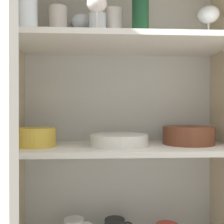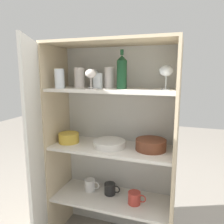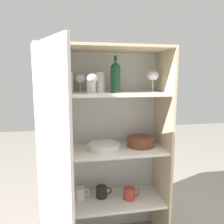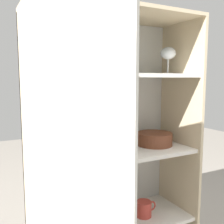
{
  "view_description": "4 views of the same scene",
  "coord_description": "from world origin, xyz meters",
  "views": [
    {
      "loc": [
        -0.1,
        -0.86,
        0.87
      ],
      "look_at": [
        -0.04,
        0.22,
        0.86
      ],
      "focal_mm": 42.0,
      "sensor_mm": 36.0,
      "label": 1
    },
    {
      "loc": [
        0.47,
        -1.23,
        1.25
      ],
      "look_at": [
        -0.01,
        0.21,
        0.97
      ],
      "focal_mm": 35.0,
      "sensor_mm": 36.0,
      "label": 2
    },
    {
      "loc": [
        -0.23,
        -1.33,
        1.24
      ],
      "look_at": [
        0.04,
        0.14,
        1.01
      ],
      "focal_mm": 35.0,
      "sensor_mm": 36.0,
      "label": 3
    },
    {
      "loc": [
        -0.63,
        -1.02,
        1.11
      ],
      "look_at": [
        -0.01,
        0.18,
        0.94
      ],
      "focal_mm": 42.0,
      "sensor_mm": 36.0,
      "label": 4
    }
  ],
  "objects": [
    {
      "name": "coffee_mug_extra_2",
      "position": [
        -0.19,
        0.21,
        0.38
      ],
      "size": [
        0.12,
        0.08,
        0.09
      ],
      "color": "white",
      "rests_on": "shelf_board_lower"
    },
    {
      "name": "shelf_board_upper",
      "position": [
        0.0,
        0.17,
        1.13
      ],
      "size": [
        0.85,
        0.33,
        0.02
      ],
      "primitive_type": "cube",
      "color": "silver"
    },
    {
      "name": "shelf_board_lower",
      "position": [
        0.0,
        0.17,
        0.33
      ],
      "size": [
        0.85,
        0.33,
        0.02
      ],
      "primitive_type": "cube",
      "color": "silver"
    },
    {
      "name": "tumbler_glass_3",
      "position": [
        -0.03,
        0.21,
        1.21
      ],
      "size": [
        0.07,
        0.07,
        0.14
      ],
      "color": "silver",
      "rests_on": "shelf_board_upper"
    },
    {
      "name": "coffee_mug_primary",
      "position": [
        -0.03,
        0.21,
        0.38
      ],
      "size": [
        0.12,
        0.08,
        0.09
      ],
      "color": "black",
      "rests_on": "shelf_board_lower"
    },
    {
      "name": "wine_glass_0",
      "position": [
        -0.1,
        0.05,
        1.23
      ],
      "size": [
        0.07,
        0.07,
        0.13
      ],
      "color": "silver",
      "rests_on": "shelf_board_upper"
    },
    {
      "name": "mixing_bowl_large",
      "position": [
        0.27,
        0.19,
        0.77
      ],
      "size": [
        0.21,
        0.21,
        0.07
      ],
      "color": "brown",
      "rests_on": "shelf_board_middle"
    },
    {
      "name": "cupboard_side_left",
      "position": [
        -0.43,
        0.17,
        0.72
      ],
      "size": [
        0.02,
        0.37,
        1.43
      ],
      "primitive_type": "cube",
      "color": "#CCB793",
      "rests_on": "ground_plane"
    },
    {
      "name": "wine_bottle",
      "position": [
        0.07,
        0.17,
        1.25
      ],
      "size": [
        0.07,
        0.07,
        0.25
      ],
      "color": "#194728",
      "rests_on": "shelf_board_upper"
    },
    {
      "name": "cupboard_door",
      "position": [
        -0.34,
        -0.21,
        0.72
      ],
      "size": [
        0.22,
        0.4,
        1.43
      ],
      "color": "silver",
      "rests_on": "ground_plane"
    },
    {
      "name": "wine_glass_1",
      "position": [
        0.35,
        0.19,
        1.25
      ],
      "size": [
        0.09,
        0.09,
        0.15
      ],
      "color": "white",
      "rests_on": "shelf_board_upper"
    },
    {
      "name": "wine_glass_2",
      "position": [
        -0.17,
        0.24,
        1.23
      ],
      "size": [
        0.09,
        0.09,
        0.13
      ],
      "color": "white",
      "rests_on": "shelf_board_upper"
    },
    {
      "name": "tumbler_glass_2",
      "position": [
        -0.34,
        0.07,
        1.21
      ],
      "size": [
        0.07,
        0.07,
        0.13
      ],
      "color": "white",
      "rests_on": "shelf_board_upper"
    },
    {
      "name": "cupboard_side_right",
      "position": [
        0.43,
        0.17,
        0.72
      ],
      "size": [
        0.02,
        0.37,
        1.43
      ],
      "primitive_type": "cube",
      "color": "#CCB793",
      "rests_on": "ground_plane"
    },
    {
      "name": "cupboard_back_panel",
      "position": [
        0.0,
        0.34,
        0.72
      ],
      "size": [
        0.88,
        0.02,
        1.43
      ],
      "primitive_type": "cube",
      "color": "silver",
      "rests_on": "ground_plane"
    },
    {
      "name": "serving_bowl_small",
      "position": [
        -0.33,
        0.15,
        0.77
      ],
      "size": [
        0.15,
        0.15,
        0.07
      ],
      "color": "gold",
      "rests_on": "shelf_board_middle"
    },
    {
      "name": "plate_stack_white",
      "position": [
        -0.02,
        0.16,
        0.75
      ],
      "size": [
        0.23,
        0.23,
        0.04
      ],
      "color": "silver",
      "rests_on": "shelf_board_middle"
    },
    {
      "name": "coffee_mug_extra_1",
      "position": [
        0.18,
        0.15,
        0.38
      ],
      "size": [
        0.13,
        0.09,
        0.09
      ],
      "color": "#BC3D33",
      "rests_on": "shelf_board_lower"
    },
    {
      "name": "shelf_board_middle",
      "position": [
        0.0,
        0.17,
        0.72
      ],
      "size": [
        0.85,
        0.33,
        0.02
      ],
      "primitive_type": "cube",
      "color": "silver"
    },
    {
      "name": "tumbler_glass_1",
      "position": [
        -0.1,
        0.16,
        1.19
      ],
      "size": [
        0.07,
        0.07,
        0.1
      ],
      "color": "white",
      "rests_on": "shelf_board_upper"
    },
    {
      "name": "tumbler_glass_0",
      "position": [
        -0.26,
        0.2,
        1.21
      ],
      "size": [
        0.08,
        0.08,
        0.14
      ],
      "color": "silver",
      "rests_on": "shelf_board_upper"
    },
    {
      "name": "cupboard_top_panel",
      "position": [
        0.0,
        0.17,
        1.44
      ],
      "size": [
        0.88,
        0.37,
        0.02
      ],
      "primitive_type": "cube",
      "color": "#CCB793",
      "rests_on": "cupboard_side_left"
    }
  ]
}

